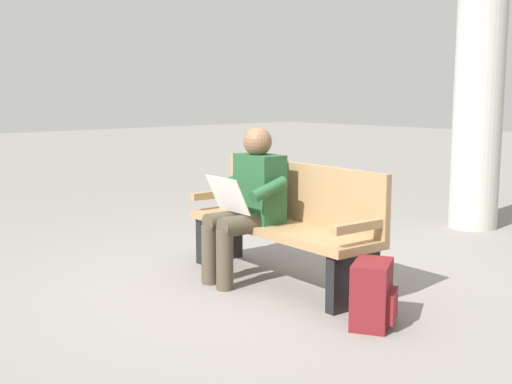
# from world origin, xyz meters

# --- Properties ---
(ground_plane) EXTENTS (40.00, 40.00, 0.00)m
(ground_plane) POSITION_xyz_m (0.00, 0.00, 0.00)
(ground_plane) COLOR gray
(bench_near) EXTENTS (1.83, 0.63, 0.90)m
(bench_near) POSITION_xyz_m (-0.01, -0.07, 0.46)
(bench_near) COLOR #9E7A51
(bench_near) RESTS_ON ground
(person_seated) EXTENTS (0.59, 0.60, 1.18)m
(person_seated) POSITION_xyz_m (0.18, 0.15, 0.63)
(person_seated) COLOR #23512D
(person_seated) RESTS_ON ground
(backpack) EXTENTS (0.37, 0.40, 0.41)m
(backpack) POSITION_xyz_m (-1.09, 0.24, 0.20)
(backpack) COLOR maroon
(backpack) RESTS_ON ground
(support_pillar) EXTENTS (0.51, 0.51, 3.29)m
(support_pillar) POSITION_xyz_m (0.07, -2.98, 1.65)
(support_pillar) COLOR #B2AFA8
(support_pillar) RESTS_ON ground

